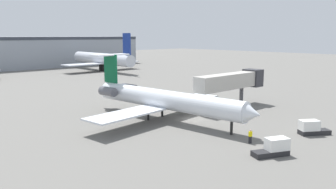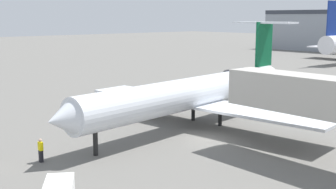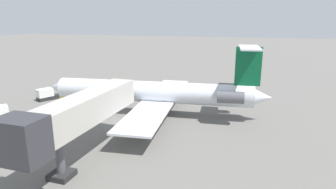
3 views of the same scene
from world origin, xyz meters
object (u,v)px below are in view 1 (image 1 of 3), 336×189
object	(u,v)px
regional_jet	(161,99)
baggage_tug_trailing	(311,128)
ground_crew_marshaller	(250,136)
baggage_tug_lead	(274,148)
parked_airliner_west_mid	(102,59)
jet_bridge	(234,81)

from	to	relation	value
regional_jet	baggage_tug_trailing	size ratio (longest dim) A/B	7.56
ground_crew_marshaller	baggage_tug_lead	size ratio (longest dim) A/B	0.40
ground_crew_marshaller	baggage_tug_lead	world-z (taller)	baggage_tug_lead
baggage_tug_lead	baggage_tug_trailing	bearing A→B (deg)	3.75
ground_crew_marshaller	parked_airliner_west_mid	world-z (taller)	parked_airliner_west_mid
regional_jet	baggage_tug_trailing	distance (m)	21.34
baggage_tug_lead	baggage_tug_trailing	size ratio (longest dim) A/B	1.03
regional_jet	parked_airliner_west_mid	size ratio (longest dim) A/B	0.91
jet_bridge	ground_crew_marshaller	xyz separation A→B (m)	(-15.48, -13.75, -3.84)
jet_bridge	baggage_tug_trailing	size ratio (longest dim) A/B	3.96
jet_bridge	ground_crew_marshaller	bearing A→B (deg)	-138.38
baggage_tug_trailing	parked_airliner_west_mid	xyz separation A→B (m)	(23.20, 86.45, 3.46)
jet_bridge	parked_airliner_west_mid	bearing A→B (deg)	76.52
jet_bridge	baggage_tug_lead	world-z (taller)	jet_bridge
baggage_tug_lead	jet_bridge	bearing A→B (deg)	46.10
baggage_tug_lead	parked_airliner_west_mid	bearing A→B (deg)	68.83
ground_crew_marshaller	parked_airliner_west_mid	distance (m)	89.13
regional_jet	jet_bridge	xyz separation A→B (m)	(15.51, -2.12, 1.47)
jet_bridge	regional_jet	bearing A→B (deg)	172.24
jet_bridge	baggage_tug_trailing	world-z (taller)	jet_bridge
baggage_tug_trailing	parked_airliner_west_mid	size ratio (longest dim) A/B	0.12
ground_crew_marshaller	parked_airliner_west_mid	size ratio (longest dim) A/B	0.05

